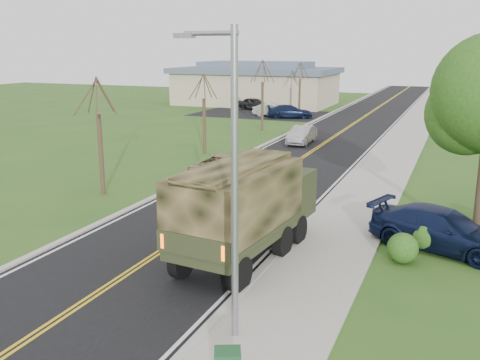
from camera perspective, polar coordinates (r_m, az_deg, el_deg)
The scene contains 18 objects.
ground at distance 17.46m, azimuth -15.47°, elevation -11.95°, with size 160.00×160.00×0.00m, color #2B531B.
road at distance 53.66m, azimuth 11.69°, elevation 5.66°, with size 8.00×120.00×0.01m, color black.
curb_right at distance 53.04m, azimuth 16.11°, elevation 5.37°, with size 0.30×120.00×0.12m, color #9E998E.
sidewalk_right at distance 52.88m, azimuth 17.99°, elevation 5.20°, with size 3.20×120.00×0.10m, color #9E998E.
curb_left at distance 54.59m, azimuth 7.40°, elevation 6.02°, with size 0.30×120.00×0.10m, color #9E998E.
street_light at distance 13.12m, azimuth -0.98°, elevation 0.53°, with size 1.65×0.22×8.00m.
bare_tree_a at distance 28.38m, azimuth -14.68°, elevation 3.66°, with size 1.93×2.26×6.08m.
bare_tree_b at distance 38.52m, azimuth -3.84°, elevation 6.46°, with size 1.83×2.14×5.73m.
bare_tree_c at distance 49.45m, azimuth 2.40°, elevation 8.49°, with size 2.04×2.39×6.42m.
bare_tree_d at distance 60.83m, azimuth 6.37°, elevation 9.22°, with size 1.88×2.20×5.91m.
commercial_building at distance 73.11m, azimuth 1.75°, elevation 10.19°, with size 25.50×21.50×5.65m.
military_truck at distance 19.01m, azimuth 0.57°, elevation -2.46°, with size 3.27×7.59×3.68m.
suv_champagne at distance 31.37m, azimuth -2.48°, elevation 1.44°, with size 2.28×4.95×1.38m, color tan.
sedan_silver at distance 42.98m, azimuth 6.61°, elevation 4.79°, with size 1.49×4.27×1.41m, color #ABABAF.
pickup_navy at distance 21.65m, azimuth 20.73°, elevation -4.98°, with size 2.21×5.45×1.58m, color #10193C.
lot_car_dark at distance 66.36m, azimuth 1.55°, elevation 8.13°, with size 1.76×4.38×1.49m, color black.
lot_car_silver at distance 60.04m, azimuth 3.53°, elevation 7.47°, with size 1.53×4.39×1.45m, color silver.
lot_car_navy at distance 58.81m, azimuth 5.33°, elevation 7.29°, with size 2.00×4.91×1.43m, color black.
Camera 1 is at (10.01, -12.19, 7.47)m, focal length 40.00 mm.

